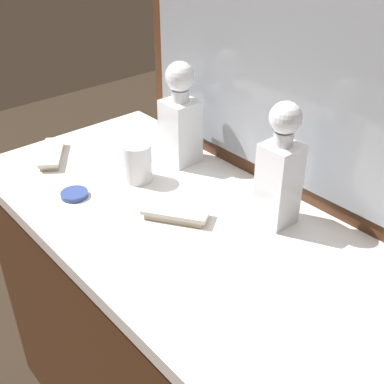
{
  "coord_description": "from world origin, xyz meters",
  "views": [
    {
      "loc": [
        0.69,
        -0.59,
        1.49
      ],
      "look_at": [
        0.0,
        0.0,
        0.92
      ],
      "focal_mm": 45.68,
      "sensor_mm": 36.0,
      "label": 1
    }
  ],
  "objects_px": {
    "crystal_tumbler_center": "(137,163)",
    "silver_brush_front": "(176,213)",
    "silver_brush_far_left": "(52,154)",
    "porcelain_dish": "(74,194)",
    "crystal_decanter_rear": "(181,123)",
    "crystal_decanter_right": "(279,177)"
  },
  "relations": [
    {
      "from": "crystal_tumbler_center",
      "to": "silver_brush_front",
      "type": "bearing_deg",
      "value": -10.32
    },
    {
      "from": "silver_brush_far_left",
      "to": "porcelain_dish",
      "type": "xyz_separation_m",
      "value": [
        0.22,
        -0.05,
        -0.01
      ]
    },
    {
      "from": "crystal_decanter_rear",
      "to": "silver_brush_front",
      "type": "relative_size",
      "value": 1.74
    },
    {
      "from": "crystal_decanter_right",
      "to": "porcelain_dish",
      "type": "relative_size",
      "value": 4.26
    },
    {
      "from": "silver_brush_front",
      "to": "porcelain_dish",
      "type": "bearing_deg",
      "value": -150.7
    },
    {
      "from": "silver_brush_front",
      "to": "crystal_tumbler_center",
      "type": "bearing_deg",
      "value": 169.68
    },
    {
      "from": "crystal_decanter_rear",
      "to": "crystal_decanter_right",
      "type": "bearing_deg",
      "value": -3.78
    },
    {
      "from": "crystal_decanter_right",
      "to": "crystal_tumbler_center",
      "type": "xyz_separation_m",
      "value": [
        -0.36,
        -0.13,
        -0.07
      ]
    },
    {
      "from": "crystal_decanter_rear",
      "to": "silver_brush_far_left",
      "type": "bearing_deg",
      "value": -132.86
    },
    {
      "from": "silver_brush_far_left",
      "to": "porcelain_dish",
      "type": "bearing_deg",
      "value": -13.8
    },
    {
      "from": "silver_brush_far_left",
      "to": "porcelain_dish",
      "type": "height_order",
      "value": "silver_brush_far_left"
    },
    {
      "from": "silver_brush_far_left",
      "to": "porcelain_dish",
      "type": "distance_m",
      "value": 0.23
    },
    {
      "from": "crystal_tumbler_center",
      "to": "silver_brush_far_left",
      "type": "relative_size",
      "value": 0.59
    },
    {
      "from": "crystal_decanter_right",
      "to": "silver_brush_front",
      "type": "height_order",
      "value": "crystal_decanter_right"
    },
    {
      "from": "silver_brush_front",
      "to": "porcelain_dish",
      "type": "height_order",
      "value": "silver_brush_front"
    },
    {
      "from": "crystal_decanter_right",
      "to": "silver_brush_far_left",
      "type": "distance_m",
      "value": 0.66
    },
    {
      "from": "crystal_decanter_right",
      "to": "crystal_tumbler_center",
      "type": "relative_size",
      "value": 2.84
    },
    {
      "from": "silver_brush_front",
      "to": "crystal_decanter_rear",
      "type": "bearing_deg",
      "value": 137.79
    },
    {
      "from": "crystal_tumbler_center",
      "to": "crystal_decanter_right",
      "type": "bearing_deg",
      "value": 19.6
    },
    {
      "from": "crystal_decanter_rear",
      "to": "porcelain_dish",
      "type": "xyz_separation_m",
      "value": [
        -0.03,
        -0.32,
        -0.11
      ]
    },
    {
      "from": "crystal_decanter_rear",
      "to": "crystal_tumbler_center",
      "type": "relative_size",
      "value": 2.76
    },
    {
      "from": "crystal_decanter_right",
      "to": "silver_brush_far_left",
      "type": "xyz_separation_m",
      "value": [
        -0.61,
        -0.24,
        -0.1
      ]
    }
  ]
}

